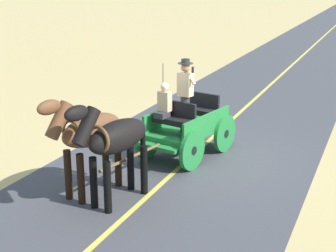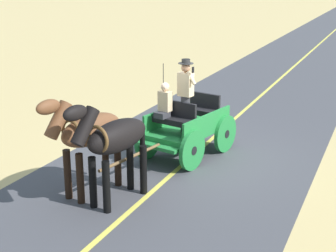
{
  "view_description": "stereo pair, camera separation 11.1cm",
  "coord_description": "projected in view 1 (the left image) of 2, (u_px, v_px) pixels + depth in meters",
  "views": [
    {
      "loc": [
        -4.15,
        11.27,
        4.45
      ],
      "look_at": [
        0.16,
        1.28,
        1.1
      ],
      "focal_mm": 53.86,
      "sensor_mm": 36.0,
      "label": 1
    },
    {
      "loc": [
        -4.25,
        11.23,
        4.45
      ],
      "look_at": [
        0.16,
        1.28,
        1.1
      ],
      "focal_mm": 53.86,
      "sensor_mm": 36.0,
      "label": 2
    }
  ],
  "objects": [
    {
      "name": "ground_plane",
      "position": [
        194.0,
        155.0,
        12.77
      ],
      "size": [
        200.0,
        200.0,
        0.0
      ],
      "primitive_type": "plane",
      "color": "tan"
    },
    {
      "name": "horse_near_side",
      "position": [
        115.0,
        140.0,
        9.75
      ],
      "size": [
        0.91,
        2.15,
        2.21
      ],
      "color": "black",
      "rests_on": "ground"
    },
    {
      "name": "horse_off_side",
      "position": [
        88.0,
        133.0,
        10.14
      ],
      "size": [
        0.9,
        2.15,
        2.21
      ],
      "color": "brown",
      "rests_on": "ground"
    },
    {
      "name": "road_surface",
      "position": [
        194.0,
        154.0,
        12.77
      ],
      "size": [
        6.01,
        160.0,
        0.01
      ],
      "primitive_type": "cube",
      "color": "#424247",
      "rests_on": "ground"
    },
    {
      "name": "horse_drawn_carriage",
      "position": [
        185.0,
        125.0,
        12.46
      ],
      "size": [
        1.88,
        4.51,
        2.5
      ],
      "color": "#1E7233",
      "rests_on": "ground"
    },
    {
      "name": "road_centre_stripe",
      "position": [
        194.0,
        154.0,
        12.77
      ],
      "size": [
        0.12,
        160.0,
        0.0
      ],
      "primitive_type": "cube",
      "color": "#DBCC4C",
      "rests_on": "road_surface"
    }
  ]
}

